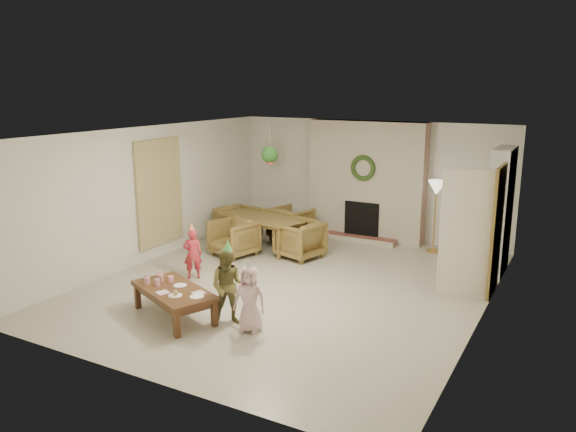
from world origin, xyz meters
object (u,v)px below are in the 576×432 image
Objects in this scene: child_pink at (250,299)px; coffee_table_top at (174,291)px; dining_table at (264,232)px; child_plaid at (229,287)px; dining_chair_near at (234,238)px; dining_chair_far at (291,223)px; dining_chair_left at (238,224)px; child_red at (193,254)px; dining_chair_right at (300,240)px.

coffee_table_top is at bearing 175.40° from child_pink.
child_plaid reaches higher than dining_table.
dining_chair_far is (0.43, 1.54, 0.00)m from dining_chair_near.
dining_chair_left is at bearing 135.00° from dining_chair_near.
child_red is (-0.08, -2.19, 0.11)m from dining_table.
child_pink is (0.38, -0.06, -0.08)m from child_plaid.
child_red is 2.37m from child_pink.
dining_table is 2.34× the size of dining_chair_left.
dining_chair_far is 1.00× the size of dining_chair_left.
dining_table is 3.98m from child_pink.
dining_chair_left is at bearing -180.00° from dining_table.
dining_chair_far is at bearing 90.00° from dining_table.
child_red is at bearing -148.64° from dining_chair_left.
dining_chair_near is at bearing 116.76° from child_pink.
dining_chair_far is 4.41m from child_plaid.
child_red is at bearing 135.70° from child_pink.
dining_chair_left is at bearing 114.76° from child_pink.
dining_chair_near reaches higher than dining_table.
coffee_table_top is 1.64m from child_red.
coffee_table_top is 1.52× the size of child_pink.
dining_chair_left is 0.90× the size of child_red.
child_pink is at bearing -35.85° from child_plaid.
coffee_table_top is at bearing 111.87° from dining_chair_far.
dining_chair_left is at bearing 45.00° from dining_chair_far.
dining_chair_near is 0.72× the size of child_plaid.
dining_chair_far and dining_chair_left have the same top height.
coffee_table_top is at bearing -63.52° from dining_table.
child_plaid reaches higher than dining_chair_left.
dining_chair_far is at bearing -128.66° from dining_chair_right.
dining_chair_far is 0.85× the size of child_pink.
child_plaid is at bearing 36.70° from coffee_table_top.
dining_chair_right is 0.85× the size of child_pink.
coffee_table_top is at bearing -56.72° from dining_chair_near.
child_pink is at bearing -128.86° from dining_chair_left.
dining_table is 3.70m from coffee_table_top.
dining_chair_left is at bearing -90.00° from dining_chair_right.
child_pink is (1.89, -3.50, 0.14)m from dining_table.
child_plaid reaches higher than dining_chair_right.
coffee_table_top is 1.29× the size of child_plaid.
dining_chair_right is at bearing -90.00° from dining_chair_left.
dining_chair_near is (-0.21, -0.77, 0.03)m from dining_table.
dining_table is at bearing -90.00° from dining_chair_right.
dining_chair_near is 1.13m from dining_chair_left.
child_pink is (2.66, -3.71, 0.10)m from dining_chair_left.
dining_chair_left reaches higher than dining_table.
child_pink is at bearing -46.09° from dining_table.
child_pink is (1.98, -1.31, 0.02)m from child_red.
child_red reaches higher than dining_table.
dining_table is at bearing 124.36° from coffee_table_top.
child_red is (-0.79, 1.44, 0.04)m from coffee_table_top.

